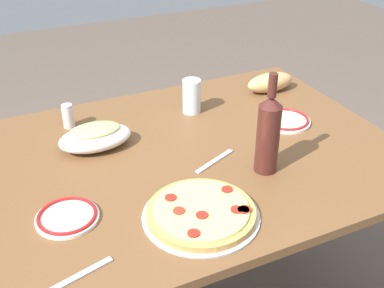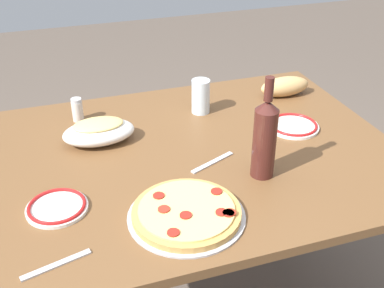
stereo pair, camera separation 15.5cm
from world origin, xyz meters
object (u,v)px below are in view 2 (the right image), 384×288
(pepperoni_pizza, at_px, (187,213))
(wine_bottle, at_px, (265,137))
(dining_table, at_px, (192,180))
(water_glass, at_px, (201,96))
(baked_pasta_dish, at_px, (99,131))
(side_plate_far, at_px, (293,126))
(side_plate_near, at_px, (57,207))
(bread_loaf, at_px, (285,86))
(spice_shaker, at_px, (77,110))

(pepperoni_pizza, relative_size, wine_bottle, 1.00)
(dining_table, xyz_separation_m, water_glass, (0.12, 0.26, 0.17))
(pepperoni_pizza, bearing_deg, water_glass, 67.23)
(baked_pasta_dish, xyz_separation_m, side_plate_far, (0.67, -0.12, -0.03))
(dining_table, xyz_separation_m, wine_bottle, (0.16, -0.19, 0.24))
(wine_bottle, relative_size, water_glass, 2.47)
(side_plate_near, height_order, side_plate_far, same)
(baked_pasta_dish, bearing_deg, water_glass, 14.13)
(dining_table, height_order, water_glass, water_glass)
(baked_pasta_dish, height_order, side_plate_far, baked_pasta_dish)
(baked_pasta_dish, bearing_deg, bread_loaf, 9.74)
(side_plate_far, height_order, spice_shaker, spice_shaker)
(water_glass, bearing_deg, dining_table, -114.86)
(baked_pasta_dish, height_order, water_glass, water_glass)
(side_plate_near, distance_m, side_plate_far, 0.86)
(wine_bottle, bearing_deg, water_glass, 94.77)
(pepperoni_pizza, height_order, wine_bottle, wine_bottle)
(pepperoni_pizza, xyz_separation_m, bread_loaf, (0.61, 0.60, 0.02))
(dining_table, height_order, bread_loaf, bread_loaf)
(pepperoni_pizza, relative_size, spice_shaker, 3.64)
(bread_loaf, xyz_separation_m, spice_shaker, (-0.81, 0.04, 0.00))
(baked_pasta_dish, xyz_separation_m, water_glass, (0.40, 0.10, 0.02))
(side_plate_far, distance_m, bread_loaf, 0.27)
(wine_bottle, distance_m, water_glass, 0.46)
(dining_table, bearing_deg, wine_bottle, -49.81)
(wine_bottle, relative_size, side_plate_near, 1.88)
(pepperoni_pizza, bearing_deg, side_plate_near, 156.32)
(dining_table, xyz_separation_m, side_plate_near, (-0.44, -0.17, 0.12))
(baked_pasta_dish, distance_m, bread_loaf, 0.78)
(baked_pasta_dish, bearing_deg, spice_shaker, 105.55)
(spice_shaker, bearing_deg, baked_pasta_dish, -74.45)
(side_plate_near, distance_m, bread_loaf, 1.04)
(baked_pasta_dish, distance_m, side_plate_far, 0.68)
(baked_pasta_dish, bearing_deg, side_plate_near, -117.12)
(wine_bottle, bearing_deg, side_plate_far, 44.51)
(baked_pasta_dish, distance_m, wine_bottle, 0.57)
(pepperoni_pizza, bearing_deg, wine_bottle, 23.55)
(side_plate_near, bearing_deg, bread_loaf, 26.32)
(spice_shaker, bearing_deg, side_plate_near, -103.35)
(dining_table, xyz_separation_m, pepperoni_pizza, (-0.12, -0.31, 0.12))
(wine_bottle, xyz_separation_m, water_glass, (-0.04, 0.45, -0.07))
(side_plate_near, distance_m, spice_shaker, 0.52)
(pepperoni_pizza, distance_m, side_plate_near, 0.35)
(side_plate_near, bearing_deg, spice_shaker, 76.65)
(pepperoni_pizza, height_order, bread_loaf, bread_loaf)
(wine_bottle, xyz_separation_m, side_plate_far, (0.23, 0.23, -0.12))
(side_plate_near, xyz_separation_m, bread_loaf, (0.93, 0.46, 0.03))
(pepperoni_pizza, relative_size, side_plate_near, 1.88)
(pepperoni_pizza, xyz_separation_m, water_glass, (0.24, 0.57, 0.05))
(water_glass, height_order, bread_loaf, water_glass)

